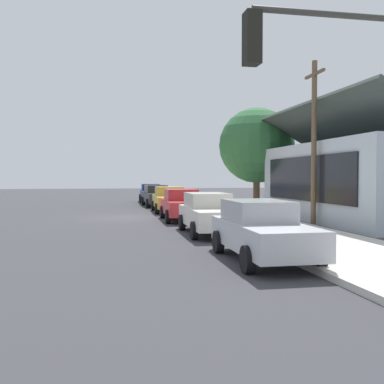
{
  "coord_description": "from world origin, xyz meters",
  "views": [
    {
      "loc": [
        24.69,
        -1.23,
        2.25
      ],
      "look_at": [
        0.63,
        3.51,
        1.39
      ],
      "focal_mm": 41.91,
      "sensor_mm": 36.0,
      "label": 1
    }
  ],
  "objects_px": {
    "car_silver": "(262,230)",
    "car_mustard": "(170,199)",
    "car_navy": "(151,193)",
    "car_ivory": "(209,213)",
    "utility_pole_wooden": "(314,140)",
    "shade_tree": "(257,146)",
    "traffic_light_main": "(344,99)",
    "fire_hydrant_red": "(255,224)",
    "car_charcoal": "(156,195)",
    "car_cherry": "(182,204)"
  },
  "relations": [
    {
      "from": "car_ivory",
      "to": "car_charcoal",
      "type": "bearing_deg",
      "value": -178.35
    },
    {
      "from": "car_mustard",
      "to": "fire_hydrant_red",
      "type": "bearing_deg",
      "value": 8.37
    },
    {
      "from": "traffic_light_main",
      "to": "car_silver",
      "type": "bearing_deg",
      "value": 175.67
    },
    {
      "from": "shade_tree",
      "to": "fire_hydrant_red",
      "type": "height_order",
      "value": "shade_tree"
    },
    {
      "from": "car_ivory",
      "to": "car_silver",
      "type": "height_order",
      "value": "same"
    },
    {
      "from": "car_cherry",
      "to": "traffic_light_main",
      "type": "xyz_separation_m",
      "value": [
        15.94,
        -0.13,
        2.68
      ]
    },
    {
      "from": "car_mustard",
      "to": "car_charcoal",
      "type": "bearing_deg",
      "value": -176.1
    },
    {
      "from": "car_navy",
      "to": "car_silver",
      "type": "bearing_deg",
      "value": 3.12
    },
    {
      "from": "car_ivory",
      "to": "car_mustard",
      "type": "bearing_deg",
      "value": -179.07
    },
    {
      "from": "car_silver",
      "to": "shade_tree",
      "type": "bearing_deg",
      "value": 161.74
    },
    {
      "from": "car_mustard",
      "to": "fire_hydrant_red",
      "type": "xyz_separation_m",
      "value": [
        12.23,
        1.37,
        -0.32
      ]
    },
    {
      "from": "car_ivory",
      "to": "car_cherry",
      "type": "bearing_deg",
      "value": -177.64
    },
    {
      "from": "traffic_light_main",
      "to": "utility_pole_wooden",
      "type": "distance_m",
      "value": 13.67
    },
    {
      "from": "car_cherry",
      "to": "utility_pole_wooden",
      "type": "relative_size",
      "value": 0.6
    },
    {
      "from": "car_charcoal",
      "to": "utility_pole_wooden",
      "type": "height_order",
      "value": "utility_pole_wooden"
    },
    {
      "from": "car_mustard",
      "to": "traffic_light_main",
      "type": "bearing_deg",
      "value": 1.2
    },
    {
      "from": "car_charcoal",
      "to": "car_silver",
      "type": "relative_size",
      "value": 1.06
    },
    {
      "from": "traffic_light_main",
      "to": "fire_hydrant_red",
      "type": "distance_m",
      "value": 9.68
    },
    {
      "from": "car_ivory",
      "to": "fire_hydrant_red",
      "type": "distance_m",
      "value": 1.97
    },
    {
      "from": "car_mustard",
      "to": "shade_tree",
      "type": "xyz_separation_m",
      "value": [
        -0.47,
        5.9,
        3.48
      ]
    },
    {
      "from": "car_cherry",
      "to": "car_navy",
      "type": "bearing_deg",
      "value": -178.49
    },
    {
      "from": "car_cherry",
      "to": "car_silver",
      "type": "distance_m",
      "value": 11.2
    },
    {
      "from": "car_cherry",
      "to": "traffic_light_main",
      "type": "distance_m",
      "value": 16.16
    },
    {
      "from": "car_silver",
      "to": "car_mustard",
      "type": "bearing_deg",
      "value": -179.11
    },
    {
      "from": "car_ivory",
      "to": "shade_tree",
      "type": "relative_size",
      "value": 0.69
    },
    {
      "from": "shade_tree",
      "to": "fire_hydrant_red",
      "type": "xyz_separation_m",
      "value": [
        12.7,
        -4.53,
        -3.8
      ]
    },
    {
      "from": "car_cherry",
      "to": "shade_tree",
      "type": "distance_m",
      "value": 9.08
    },
    {
      "from": "car_charcoal",
      "to": "car_ivory",
      "type": "distance_m",
      "value": 16.52
    },
    {
      "from": "car_navy",
      "to": "car_charcoal",
      "type": "xyz_separation_m",
      "value": [
        5.37,
        -0.12,
        0.0
      ]
    },
    {
      "from": "car_cherry",
      "to": "fire_hydrant_red",
      "type": "relative_size",
      "value": 6.35
    },
    {
      "from": "car_charcoal",
      "to": "traffic_light_main",
      "type": "xyz_separation_m",
      "value": [
        26.91,
        -0.1,
        2.68
      ]
    },
    {
      "from": "shade_tree",
      "to": "utility_pole_wooden",
      "type": "distance_m",
      "value": 9.33
    },
    {
      "from": "shade_tree",
      "to": "car_charcoal",
      "type": "bearing_deg",
      "value": -130.31
    },
    {
      "from": "shade_tree",
      "to": "car_navy",
      "type": "bearing_deg",
      "value": -150.49
    },
    {
      "from": "car_charcoal",
      "to": "car_cherry",
      "type": "relative_size",
      "value": 1.08
    },
    {
      "from": "car_mustard",
      "to": "car_cherry",
      "type": "xyz_separation_m",
      "value": [
        5.35,
        -0.16,
        -0.0
      ]
    },
    {
      "from": "traffic_light_main",
      "to": "fire_hydrant_red",
      "type": "height_order",
      "value": "traffic_light_main"
    },
    {
      "from": "car_navy",
      "to": "fire_hydrant_red",
      "type": "bearing_deg",
      "value": 6.37
    },
    {
      "from": "car_cherry",
      "to": "traffic_light_main",
      "type": "height_order",
      "value": "traffic_light_main"
    },
    {
      "from": "car_ivory",
      "to": "fire_hydrant_red",
      "type": "relative_size",
      "value": 6.57
    },
    {
      "from": "shade_tree",
      "to": "utility_pole_wooden",
      "type": "relative_size",
      "value": 0.91
    },
    {
      "from": "car_ivory",
      "to": "utility_pole_wooden",
      "type": "distance_m",
      "value": 6.57
    },
    {
      "from": "shade_tree",
      "to": "traffic_light_main",
      "type": "xyz_separation_m",
      "value": [
        21.75,
        -6.19,
        -0.8
      ]
    },
    {
      "from": "car_navy",
      "to": "car_ivory",
      "type": "bearing_deg",
      "value": 2.92
    },
    {
      "from": "car_mustard",
      "to": "fire_hydrant_red",
      "type": "height_order",
      "value": "car_mustard"
    },
    {
      "from": "shade_tree",
      "to": "utility_pole_wooden",
      "type": "xyz_separation_m",
      "value": [
        9.31,
        -0.53,
        -0.36
      ]
    },
    {
      "from": "car_silver",
      "to": "utility_pole_wooden",
      "type": "height_order",
      "value": "utility_pole_wooden"
    },
    {
      "from": "car_navy",
      "to": "shade_tree",
      "type": "xyz_separation_m",
      "value": [
        10.54,
        5.96,
        3.48
      ]
    },
    {
      "from": "car_navy",
      "to": "traffic_light_main",
      "type": "bearing_deg",
      "value": 2.44
    },
    {
      "from": "car_navy",
      "to": "traffic_light_main",
      "type": "distance_m",
      "value": 32.4
    }
  ]
}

